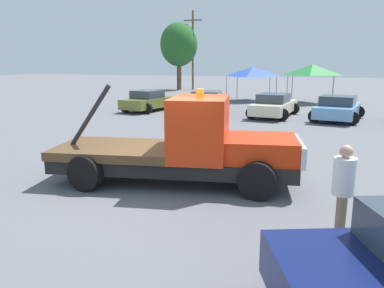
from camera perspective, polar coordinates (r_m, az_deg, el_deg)
The scene contains 11 objects.
ground_plane at distance 9.81m, azimuth -2.74°, elevation -5.78°, with size 160.00×160.00×0.00m, color slate.
tow_truck at distance 9.50m, azimuth -0.52°, elevation -0.46°, with size 6.49×3.28×2.51m.
person_near_truck at distance 6.93m, azimuth 22.06°, elevation -5.92°, with size 0.38×0.38×1.69m.
parked_car_olive at distance 24.60m, azimuth -6.57°, elevation 6.55°, with size 2.73×4.41×1.34m.
parked_car_charcoal at distance 23.63m, azimuth 2.32°, elevation 6.40°, with size 2.92×5.01×1.34m.
parked_car_cream at distance 22.20m, azimuth 12.36°, elevation 5.75°, with size 2.62×4.69×1.34m.
parked_car_skyblue at distance 21.76m, azimuth 21.32°, elevation 5.08°, with size 2.89×4.48×1.34m.
canopy_tent_blue at distance 31.34m, azimuth 9.24°, elevation 10.82°, with size 3.48×3.48×2.76m.
canopy_tent_green at distance 30.61m, azimuth 17.85°, elevation 10.71°, with size 3.28×3.28×2.97m.
tree_left at distance 44.60m, azimuth -2.01°, elevation 14.89°, with size 4.29×4.29×7.66m.
utility_pole at distance 44.49m, azimuth 0.13°, elevation 14.35°, with size 2.20×0.24×8.90m.
Camera 1 is at (3.79, -8.53, 3.02)m, focal length 35.00 mm.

